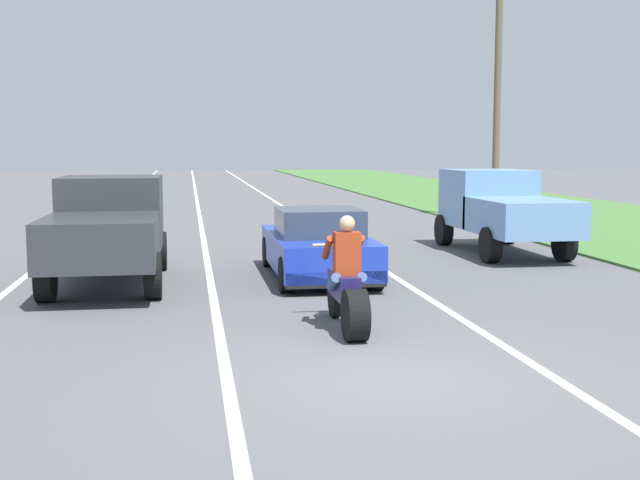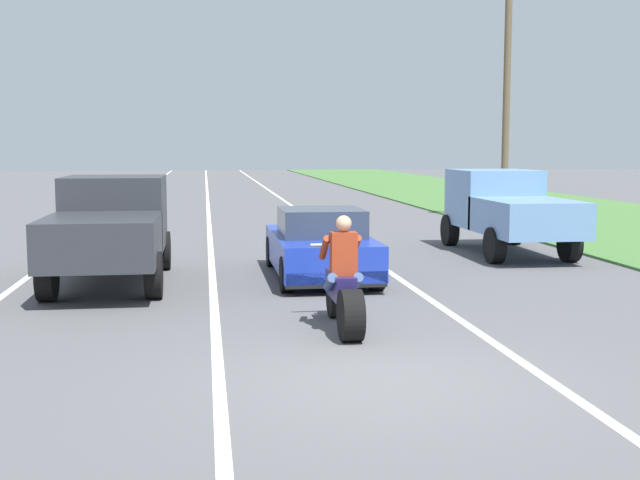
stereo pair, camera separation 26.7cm
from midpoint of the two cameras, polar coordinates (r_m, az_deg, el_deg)
name	(u,v)px [view 2 (the right image)]	position (r m, az deg, el deg)	size (l,w,h in m)	color
ground_plane	(383,380)	(9.21, 5.26, -9.66)	(160.00, 160.00, 0.00)	#565659
lane_stripe_left_solid	(103,222)	(28.91, -14.62, 1.24)	(0.14, 120.00, 0.01)	white
lane_stripe_right_solid	(312,219)	(28.97, -0.33, 1.46)	(0.14, 120.00, 0.01)	white
lane_stripe_centre_dashed	(209,220)	(28.72, -7.47, 1.36)	(0.14, 120.00, 0.01)	white
grass_verge_right	(582,215)	(31.93, 17.99, 1.66)	(10.00, 120.00, 0.06)	#477538
motorcycle_with_rider	(343,289)	(11.39, 2.31, -3.43)	(0.70, 2.21, 1.62)	black
sports_car_blue	(320,246)	(16.01, 0.49, -0.41)	(1.84, 4.30, 1.37)	#1E38B2
pickup_truck_left_lane_dark_grey	(110,225)	(15.67, -13.89, 1.01)	(2.02, 4.80, 1.98)	#2D3035
pickup_truck_right_shoulder_light_blue	(507,207)	(20.17, 13.23, 2.22)	(2.02, 4.80, 1.98)	#6B93C6
utility_pole_roadside	(506,110)	(29.20, 13.07, 8.81)	(0.24, 0.24, 7.63)	brown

